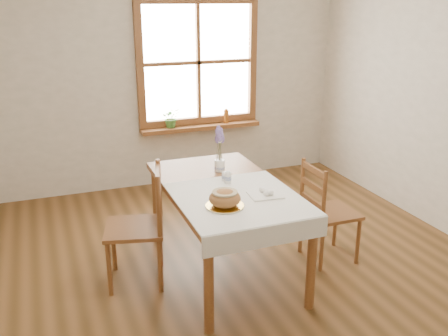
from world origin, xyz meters
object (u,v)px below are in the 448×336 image
(chair_right, at_px, (331,211))
(bread_plate, at_px, (225,206))
(chair_left, at_px, (134,226))
(dining_table, at_px, (224,196))
(flower_vase, at_px, (220,166))

(chair_right, relative_size, bread_plate, 3.33)
(chair_left, height_order, chair_right, chair_left)
(chair_right, xyz_separation_m, bread_plate, (-1.08, -0.28, 0.32))
(chair_left, distance_m, bread_plate, 0.81)
(dining_table, relative_size, bread_plate, 6.02)
(dining_table, height_order, chair_left, chair_left)
(bread_plate, bearing_deg, dining_table, 69.92)
(bread_plate, height_order, flower_vase, flower_vase)
(dining_table, height_order, flower_vase, flower_vase)
(flower_vase, bearing_deg, dining_table, -104.39)
(chair_left, xyz_separation_m, chair_right, (1.64, -0.22, -0.04))
(bread_plate, bearing_deg, chair_left, 138.35)
(dining_table, xyz_separation_m, chair_left, (-0.72, 0.08, -0.19))
(dining_table, xyz_separation_m, flower_vase, (0.08, 0.33, 0.13))
(chair_left, relative_size, chair_right, 1.08)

